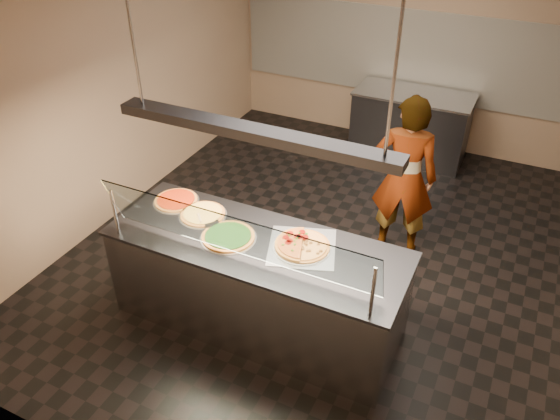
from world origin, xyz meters
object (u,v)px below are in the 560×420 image
at_px(half_pizza_pepperoni, 290,241).
at_px(prep_table, 410,125).
at_px(pizza_tomato, 176,200).
at_px(half_pizza_sausage, 314,248).
at_px(pizza_spatula, 205,220).
at_px(pizza_cheese, 203,214).
at_px(perforated_tray, 302,247).
at_px(serving_counter, 257,284).
at_px(pizza_spinach, 228,236).
at_px(sneeze_guard, 234,236).
at_px(worker, 405,177).
at_px(heat_lamp_housing, 253,132).

height_order(half_pizza_pepperoni, prep_table, half_pizza_pepperoni).
bearing_deg(pizza_tomato, half_pizza_sausage, -5.11).
bearing_deg(pizza_spatula, pizza_cheese, 131.07).
relative_size(perforated_tray, half_pizza_pepperoni, 1.39).
bearing_deg(half_pizza_pepperoni, pizza_cheese, 177.15).
height_order(serving_counter, pizza_spinach, pizza_spinach).
height_order(half_pizza_pepperoni, pizza_spinach, half_pizza_pepperoni).
height_order(sneeze_guard, pizza_cheese, sneeze_guard).
relative_size(half_pizza_pepperoni, pizza_spatula, 1.78).
relative_size(worker, heat_lamp_housing, 0.77).
xyz_separation_m(sneeze_guard, prep_table, (0.39, 4.17, -0.76)).
xyz_separation_m(half_pizza_pepperoni, pizza_cheese, (-0.89, 0.04, -0.02)).
bearing_deg(half_pizza_pepperoni, pizza_spatula, -176.69).
relative_size(half_pizza_sausage, pizza_cheese, 1.17).
height_order(perforated_tray, heat_lamp_housing, heat_lamp_housing).
relative_size(half_pizza_sausage, heat_lamp_housing, 0.22).
bearing_deg(pizza_spinach, serving_counter, 11.02).
xyz_separation_m(perforated_tray, pizza_cheese, (-1.00, 0.05, 0.01)).
bearing_deg(perforated_tray, pizza_spatula, -177.18).
height_order(sneeze_guard, half_pizza_pepperoni, sneeze_guard).
xyz_separation_m(half_pizza_pepperoni, pizza_spatula, (-0.81, -0.05, -0.01)).
bearing_deg(pizza_cheese, prep_table, 74.70).
distance_m(serving_counter, pizza_spinach, 0.54).
bearing_deg(pizza_spinach, sneeze_guard, -50.86).
bearing_deg(pizza_spinach, half_pizza_pepperoni, 16.55).
bearing_deg(half_pizza_pepperoni, pizza_spinach, -163.45).
relative_size(sneeze_guard, pizza_spatula, 8.34).
bearing_deg(worker, half_pizza_pepperoni, 62.75).
relative_size(pizza_tomato, worker, 0.24).
bearing_deg(pizza_tomato, pizza_cheese, -13.50).
bearing_deg(pizza_spinach, half_pizza_sausage, 11.57).
height_order(perforated_tray, pizza_tomato, pizza_tomato).
bearing_deg(pizza_tomato, heat_lamp_housing, -13.49).
bearing_deg(pizza_tomato, pizza_spatula, -22.22).
relative_size(half_pizza_pepperoni, pizza_spinach, 1.04).
bearing_deg(sneeze_guard, half_pizza_pepperoni, 59.03).
bearing_deg(pizza_tomato, worker, 38.46).
relative_size(sneeze_guard, heat_lamp_housing, 1.02).
distance_m(half_pizza_sausage, pizza_spatula, 1.03).
bearing_deg(worker, serving_counter, 56.04).
bearing_deg(pizza_cheese, serving_counter, -13.48).
xyz_separation_m(half_pizza_sausage, pizza_spatula, (-1.03, -0.04, 0.00)).
distance_m(half_pizza_pepperoni, half_pizza_sausage, 0.22).
bearing_deg(serving_counter, pizza_spatula, 173.91).
xyz_separation_m(pizza_tomato, heat_lamp_housing, (0.97, -0.23, 1.01)).
distance_m(pizza_tomato, worker, 2.30).
height_order(pizza_spatula, heat_lamp_housing, heat_lamp_housing).
xyz_separation_m(half_pizza_pepperoni, half_pizza_sausage, (0.22, -0.00, -0.01)).
bearing_deg(sneeze_guard, half_pizza_sausage, 42.40).
distance_m(pizza_spinach, prep_table, 3.95).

